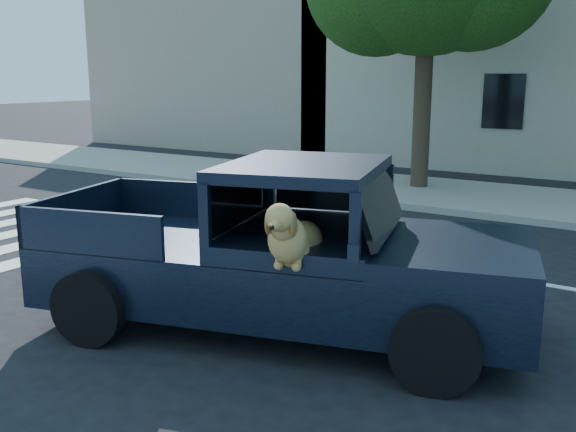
# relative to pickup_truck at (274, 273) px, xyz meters

# --- Properties ---
(ground) EXTENTS (120.00, 120.00, 0.00)m
(ground) POSITION_rel_pickup_truck_xyz_m (2.04, 0.02, -0.68)
(ground) COLOR black
(ground) RESTS_ON ground
(crosswalk) EXTENTS (5.50, 4.00, 0.01)m
(crosswalk) POSITION_rel_pickup_truck_xyz_m (-7.21, 1.52, -0.67)
(crosswalk) COLOR silver
(crosswalk) RESTS_ON ground
(building_left) EXTENTS (12.00, 6.00, 8.00)m
(building_left) POSITION_rel_pickup_truck_xyz_m (-12.96, 16.52, 3.32)
(building_left) COLOR tan
(building_left) RESTS_ON ground
(pickup_truck) EXTENTS (5.97, 3.61, 2.00)m
(pickup_truck) POSITION_rel_pickup_truck_xyz_m (0.00, 0.00, 0.00)
(pickup_truck) COLOR black
(pickup_truck) RESTS_ON ground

